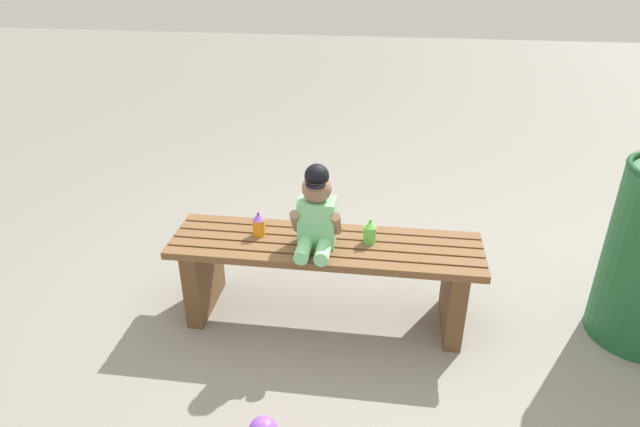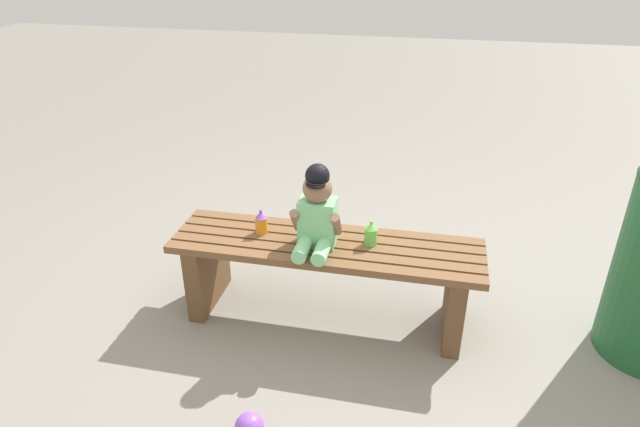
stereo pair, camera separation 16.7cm
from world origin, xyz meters
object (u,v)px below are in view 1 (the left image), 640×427
Objects in this scene: child_figure at (316,212)px; sippy_cup_right at (370,232)px; sippy_cup_left at (259,224)px; park_bench at (325,268)px.

child_figure is 0.28m from sippy_cup_right.
child_figure reaches higher than sippy_cup_left.
sippy_cup_left is at bearing 167.86° from child_figure.
park_bench is at bearing 40.31° from child_figure.
sippy_cup_left is (-0.29, 0.06, -0.12)m from child_figure.
child_figure is at bearing -165.73° from sippy_cup_right.
sippy_cup_left is 1.00× the size of sippy_cup_right.
child_figure is (-0.04, -0.03, 0.32)m from park_bench.
sippy_cup_right is at bearing 14.27° from child_figure.
park_bench is 3.67× the size of child_figure.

